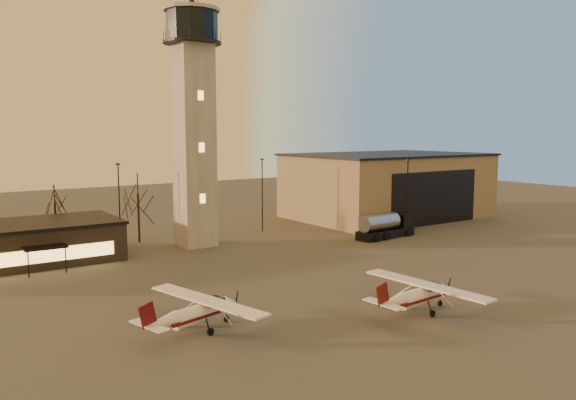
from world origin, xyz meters
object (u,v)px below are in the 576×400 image
at_px(cessna_front, 423,298).
at_px(hangar, 387,185).
at_px(control_tower, 194,111).
at_px(fuel_truck, 385,228).
at_px(cessna_rear, 203,315).

bearing_deg(cessna_front, hangar, 44.52).
relative_size(control_tower, fuel_truck, 3.65).
relative_size(hangar, cessna_front, 2.70).
bearing_deg(fuel_truck, cessna_rear, -157.35).
distance_m(cessna_front, fuel_truck, 30.52).
bearing_deg(hangar, control_tower, -173.69).
bearing_deg(cessna_rear, cessna_front, -34.99).
bearing_deg(control_tower, fuel_truck, -22.30).
distance_m(cessna_front, cessna_rear, 16.86).
distance_m(control_tower, cessna_rear, 33.40).
xyz_separation_m(control_tower, hangar, (36.00, 3.98, -11.17)).
distance_m(hangar, fuel_truck, 19.19).
relative_size(cessna_front, cessna_rear, 1.02).
bearing_deg(cessna_rear, hangar, 18.65).
xyz_separation_m(control_tower, fuel_truck, (22.71, -9.31, -15.04)).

